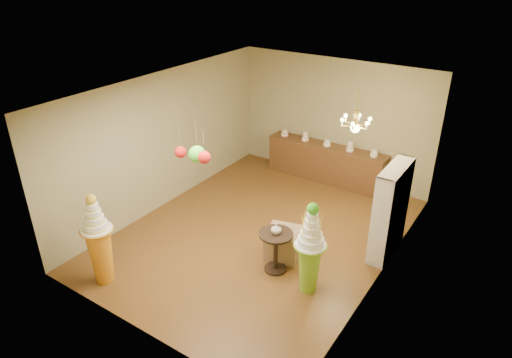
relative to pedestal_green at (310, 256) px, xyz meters
The scene contains 17 objects.
floor 2.03m from the pedestal_green, 148.09° to the left, with size 6.50×6.50×0.00m, color brown.
ceiling 2.99m from the pedestal_green, 148.09° to the left, with size 6.50×6.50×0.00m, color silver.
wall_back 4.63m from the pedestal_green, 110.82° to the left, with size 5.00×0.04×3.00m, color #9B936D.
wall_front 2.88m from the pedestal_green, 125.85° to the right, with size 5.00×0.04×3.00m, color #9B936D.
wall_left 4.32m from the pedestal_green, 166.25° to the left, with size 0.04×6.50×3.00m, color #9B936D.
wall_right 1.56m from the pedestal_green, 48.88° to the left, with size 0.04×6.50×3.00m, color #9B936D.
pedestal_green is the anchor object (origin of this frame).
pedestal_orange 3.55m from the pedestal_green, 150.46° to the right, with size 0.67×0.67×1.71m.
burlap_riser 1.13m from the pedestal_green, 144.24° to the left, with size 0.61×0.61×0.56m, color #8D704D.
sideboard 4.30m from the pedestal_green, 112.15° to the left, with size 3.04×0.54×1.16m.
shelving_unit 1.96m from the pedestal_green, 68.33° to the left, with size 0.33×1.20×1.80m.
round_table 0.79m from the pedestal_green, 168.09° to the left, with size 0.74×0.74×0.78m.
vase 0.78m from the pedestal_green, 168.09° to the left, with size 0.18×0.18×0.19m, color beige.
pom_red_left 2.76m from the pedestal_green, 168.45° to the right, with size 0.20×0.20×0.91m.
pom_green_mid 2.49m from the pedestal_green, 156.83° to the right, with size 0.27×0.27×0.75m.
pom_red_right 2.45m from the pedestal_green, 142.89° to the right, with size 0.19×0.19×0.58m.
chandelier 2.63m from the pedestal_green, 96.21° to the left, with size 0.78×0.78×0.85m.
Camera 1 is at (4.28, -6.61, 5.20)m, focal length 32.00 mm.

